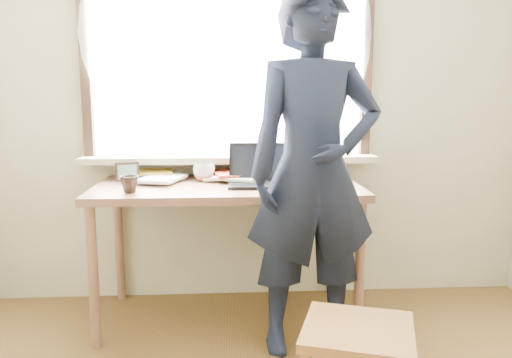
{
  "coord_description": "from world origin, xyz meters",
  "views": [
    {
      "loc": [
        -0.23,
        -1.23,
        1.31
      ],
      "look_at": [
        -0.09,
        0.95,
        0.96
      ],
      "focal_mm": 35.0,
      "sensor_mm": 36.0,
      "label": 1
    }
  ],
  "objects": [
    {
      "name": "book_a",
      "position": [
        -0.69,
        1.87,
        0.83
      ],
      "size": [
        0.27,
        0.32,
        0.03
      ],
      "primitive_type": "imported",
      "rotation": [
        0.0,
        0.0,
        0.28
      ],
      "color": "white",
      "rests_on": "desk"
    },
    {
      "name": "desk_clutter",
      "position": [
        -0.51,
        1.81,
        0.84
      ],
      "size": [
        0.78,
        0.55,
        0.06
      ],
      "color": "white",
      "rests_on": "desk"
    },
    {
      "name": "work_chair",
      "position": [
        0.28,
        0.57,
        0.36
      ],
      "size": [
        0.53,
        0.51,
        0.43
      ],
      "color": "olive",
      "rests_on": "ground"
    },
    {
      "name": "desk",
      "position": [
        -0.22,
        1.63,
        0.73
      ],
      "size": [
        1.52,
        0.76,
        0.82
      ],
      "color": "brown",
      "rests_on": "ground"
    },
    {
      "name": "book_b",
      "position": [
        0.11,
        1.92,
        0.83
      ],
      "size": [
        0.3,
        0.32,
        0.02
      ],
      "primitive_type": "imported",
      "rotation": [
        0.0,
        0.0,
        -0.63
      ],
      "color": "white",
      "rests_on": "desk"
    },
    {
      "name": "mug_white",
      "position": [
        -0.36,
        1.79,
        0.87
      ],
      "size": [
        0.18,
        0.18,
        0.1
      ],
      "primitive_type": "imported",
      "rotation": [
        0.0,
        0.0,
        0.88
      ],
      "color": "white",
      "rests_on": "desk"
    },
    {
      "name": "person",
      "position": [
        0.22,
        1.25,
        0.94
      ],
      "size": [
        0.72,
        0.51,
        1.88
      ],
      "primitive_type": "imported",
      "rotation": [
        0.0,
        0.0,
        0.09
      ],
      "color": "black",
      "rests_on": "ground"
    },
    {
      "name": "laptop",
      "position": [
        -0.03,
        1.6,
        0.87
      ],
      "size": [
        0.36,
        0.29,
        0.24
      ],
      "color": "black",
      "rests_on": "desk"
    },
    {
      "name": "mug_dark",
      "position": [
        -0.73,
        1.4,
        0.86
      ],
      "size": [
        0.13,
        0.13,
        0.09
      ],
      "primitive_type": "imported",
      "rotation": [
        0.0,
        0.0,
        -0.39
      ],
      "color": "black",
      "rests_on": "desk"
    },
    {
      "name": "picture_frame",
      "position": [
        -0.81,
        1.73,
        0.87
      ],
      "size": [
        0.14,
        0.05,
        0.11
      ],
      "color": "black",
      "rests_on": "desk"
    },
    {
      "name": "mouse",
      "position": [
        0.21,
        1.53,
        0.83
      ],
      "size": [
        0.08,
        0.06,
        0.03
      ],
      "primitive_type": "ellipsoid",
      "color": "black",
      "rests_on": "desk"
    }
  ]
}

